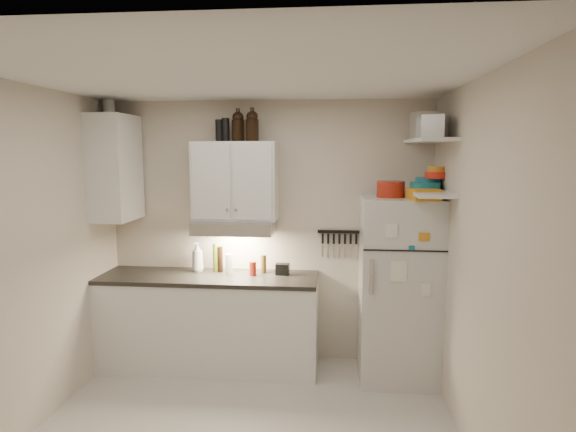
{
  "coord_description": "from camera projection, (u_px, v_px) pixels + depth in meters",
  "views": [
    {
      "loc": [
        0.65,
        -3.22,
        2.11
      ],
      "look_at": [
        0.25,
        0.9,
        1.55
      ],
      "focal_mm": 30.0,
      "sensor_mm": 36.0,
      "label": 1
    }
  ],
  "objects": [
    {
      "name": "growler_a",
      "position": [
        238.0,
        126.0,
        4.55
      ],
      "size": [
        0.15,
        0.15,
        0.29
      ],
      "primitive_type": null,
      "rotation": [
        0.0,
        0.0,
        -0.28
      ],
      "color": "black",
      "rests_on": "upper_cabinet"
    },
    {
      "name": "side_cabinet",
      "position": [
        115.0,
        168.0,
        4.58
      ],
      "size": [
        0.33,
        0.55,
        1.0
      ],
      "primitive_type": "cube",
      "color": "white",
      "rests_on": "left_wall"
    },
    {
      "name": "tin_a",
      "position": [
        426.0,
        125.0,
        4.06
      ],
      "size": [
        0.24,
        0.22,
        0.22
      ],
      "primitive_type": "cube",
      "rotation": [
        0.0,
        0.0,
        0.1
      ],
      "color": "#AAAAAD",
      "rests_on": "shelf_hi"
    },
    {
      "name": "fridge",
      "position": [
        398.0,
        289.0,
        4.43
      ],
      "size": [
        0.7,
        0.68,
        1.7
      ],
      "primitive_type": "cube",
      "color": "silver",
      "rests_on": "floor"
    },
    {
      "name": "oil_bottle",
      "position": [
        216.0,
        258.0,
        4.76
      ],
      "size": [
        0.06,
        0.06,
        0.29
      ],
      "primitive_type": "cylinder",
      "rotation": [
        0.0,
        0.0,
        0.11
      ],
      "color": "#4A5E17",
      "rests_on": "countertop"
    },
    {
      "name": "soap_bottle",
      "position": [
        197.0,
        255.0,
        4.77
      ],
      "size": [
        0.17,
        0.17,
        0.33
      ],
      "primitive_type": "imported",
      "rotation": [
        0.0,
        0.0,
        -0.38
      ],
      "color": "white",
      "rests_on": "countertop"
    },
    {
      "name": "ceiling",
      "position": [
        237.0,
        75.0,
        3.17
      ],
      "size": [
        3.2,
        3.0,
        0.02
      ],
      "primitive_type": "cube",
      "color": "silver",
      "rests_on": "ground"
    },
    {
      "name": "clear_bottle",
      "position": [
        229.0,
        264.0,
        4.67
      ],
      "size": [
        0.08,
        0.08,
        0.2
      ],
      "primitive_type": "cylinder",
      "rotation": [
        0.0,
        0.0,
        -0.31
      ],
      "color": "silver",
      "rests_on": "countertop"
    },
    {
      "name": "caddy",
      "position": [
        282.0,
        269.0,
        4.66
      ],
      "size": [
        0.13,
        0.1,
        0.11
      ],
      "primitive_type": "cube",
      "rotation": [
        0.0,
        0.0,
        -0.08
      ],
      "color": "black",
      "rests_on": "countertop"
    },
    {
      "name": "pepper_mill",
      "position": [
        263.0,
        264.0,
        4.72
      ],
      "size": [
        0.06,
        0.06,
        0.18
      ],
      "primitive_type": "cylinder",
      "rotation": [
        0.0,
        0.0,
        0.0
      ],
      "color": "brown",
      "rests_on": "countertop"
    },
    {
      "name": "countertop",
      "position": [
        209.0,
        277.0,
        4.64
      ],
      "size": [
        2.1,
        0.62,
        0.04
      ],
      "primitive_type": "cube",
      "color": "black",
      "rests_on": "base_cabinet"
    },
    {
      "name": "shelf_lo",
      "position": [
        427.0,
        192.0,
        4.16
      ],
      "size": [
        0.3,
        0.95,
        0.03
      ],
      "primitive_type": "cube",
      "color": "white",
      "rests_on": "right_wall"
    },
    {
      "name": "bowl_yellow",
      "position": [
        436.0,
        169.0,
        4.22
      ],
      "size": [
        0.15,
        0.15,
        0.05
      ],
      "primitive_type": "cylinder",
      "color": "orange",
      "rests_on": "bowl_orange"
    },
    {
      "name": "left_wall",
      "position": [
        22.0,
        263.0,
        3.5
      ],
      "size": [
        0.02,
        3.0,
        2.6
      ],
      "primitive_type": "cube",
      "color": "beige",
      "rests_on": "ground"
    },
    {
      "name": "book_stack",
      "position": [
        423.0,
        194.0,
        4.07
      ],
      "size": [
        0.26,
        0.31,
        0.1
      ],
      "primitive_type": "cube",
      "rotation": [
        0.0,
        0.0,
        0.14
      ],
      "color": "orange",
      "rests_on": "fridge"
    },
    {
      "name": "upper_cabinet",
      "position": [
        235.0,
        181.0,
        4.62
      ],
      "size": [
        0.8,
        0.33,
        0.75
      ],
      "primitive_type": "cube",
      "color": "white",
      "rests_on": "back_wall"
    },
    {
      "name": "thermos_a",
      "position": [
        226.0,
        130.0,
        4.56
      ],
      "size": [
        0.08,
        0.08,
        0.22
      ],
      "primitive_type": "cylinder",
      "rotation": [
        0.0,
        0.0,
        0.01
      ],
      "color": "black",
      "rests_on": "upper_cabinet"
    },
    {
      "name": "side_jar",
      "position": [
        109.0,
        107.0,
        4.59
      ],
      "size": [
        0.11,
        0.11,
        0.15
      ],
      "primitive_type": "cylinder",
      "rotation": [
        0.0,
        0.0,
        0.05
      ],
      "color": "silver",
      "rests_on": "side_cabinet"
    },
    {
      "name": "shelf_hi",
      "position": [
        429.0,
        140.0,
        4.1
      ],
      "size": [
        0.3,
        0.95,
        0.03
      ],
      "primitive_type": "cube",
      "color": "white",
      "rests_on": "right_wall"
    },
    {
      "name": "bowl_orange",
      "position": [
        436.0,
        175.0,
        4.23
      ],
      "size": [
        0.19,
        0.19,
        0.06
      ],
      "primitive_type": "cylinder",
      "color": "red",
      "rests_on": "bowl_teal"
    },
    {
      "name": "right_wall",
      "position": [
        479.0,
        274.0,
        3.19
      ],
      "size": [
        0.02,
        3.0,
        2.6
      ],
      "primitive_type": "cube",
      "color": "beige",
      "rests_on": "ground"
    },
    {
      "name": "vinegar_bottle",
      "position": [
        220.0,
        259.0,
        4.75
      ],
      "size": [
        0.07,
        0.07,
        0.26
      ],
      "primitive_type": "cylinder",
      "rotation": [
        0.0,
        0.0,
        0.34
      ],
      "color": "black",
      "rests_on": "countertop"
    },
    {
      "name": "growler_b",
      "position": [
        252.0,
        126.0,
        4.5
      ],
      "size": [
        0.16,
        0.16,
        0.29
      ],
      "primitive_type": null,
      "rotation": [
        0.0,
        0.0,
        -0.41
      ],
      "color": "black",
      "rests_on": "upper_cabinet"
    },
    {
      "name": "thermos_b",
      "position": [
        219.0,
        131.0,
        4.56
      ],
      "size": [
        0.08,
        0.08,
        0.21
      ],
      "primitive_type": "cylinder",
      "rotation": [
        0.0,
        0.0,
        -0.18
      ],
      "color": "black",
      "rests_on": "upper_cabinet"
    },
    {
      "name": "bowl_teal",
      "position": [
        429.0,
        183.0,
        4.33
      ],
      "size": [
        0.24,
        0.24,
        0.1
      ],
      "primitive_type": "cylinder",
      "color": "#16687C",
      "rests_on": "shelf_lo"
    },
    {
      "name": "dutch_oven",
      "position": [
        391.0,
        189.0,
        4.3
      ],
      "size": [
        0.26,
        0.26,
        0.14
      ],
      "primitive_type": "cylinder",
      "rotation": [
        0.0,
        0.0,
        -0.05
      ],
      "color": "maroon",
      "rests_on": "fridge"
    },
    {
      "name": "tin_b",
      "position": [
        435.0,
        126.0,
        3.83
      ],
      "size": [
        0.24,
        0.24,
        0.18
      ],
      "primitive_type": "cube",
      "rotation": [
        0.0,
        0.0,
        -0.4
      ],
      "color": "#AAAAAD",
      "rests_on": "shelf_hi"
    },
    {
      "name": "spice_jar",
      "position": [
        414.0,
        192.0,
        4.25
      ],
      "size": [
        0.06,
        0.06,
        0.1
      ],
      "primitive_type": "cylinder",
      "rotation": [
        0.0,
        0.0,
        -0.09
      ],
      "color": "silver",
      "rests_on": "fridge"
    },
    {
      "name": "range_hood",
      "position": [
        235.0,
        227.0,
        4.62
      ],
      "size": [
        0.76,
        0.46,
        0.12
      ],
      "primitive_type": "cube",
      "color": "silver",
      "rests_on": "back_wall"
    },
    {
      "name": "stock_pot",
      "position": [
        432.0,
        127.0,
        4.3
      ],
      "size": [
        0.33,
        0.33,
        0.21
      ],
      "primitive_type": "cylinder",
      "rotation": [
        0.0,
        0.0,
        0.11
      ],
      "color": "silver",
      "rests_on": "shelf_hi"
    },
    {
      "name": "base_cabinet",
      "position": [
        210.0,
        323.0,
        4.7
      ],
      "size": [
        2.1,
        0.6,
        0.88
      ],
      "primitive_type": "cube",
      "color": "white",
      "rests_on": "floor"
    },
    {
      "name": "red_jar",
      "position": [
        253.0,
        268.0,
        4.63
      ],
      "size": [
        0.08,
        0.08,
        0.14
      ],
      "primitive_type": "cylinder",
      "rotation": [
        0.0,
        0.0,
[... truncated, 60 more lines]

